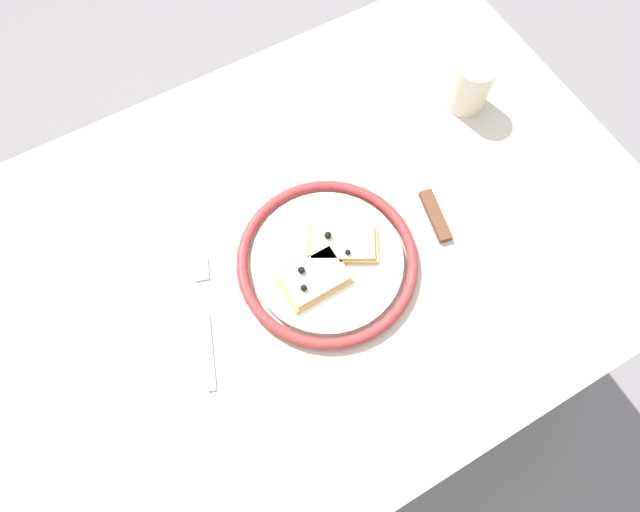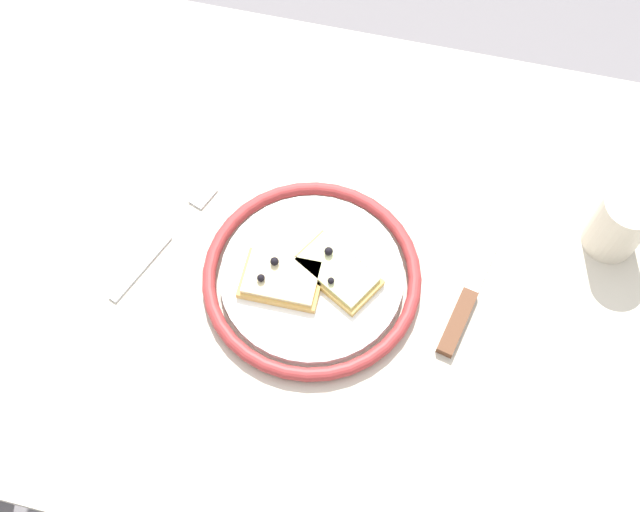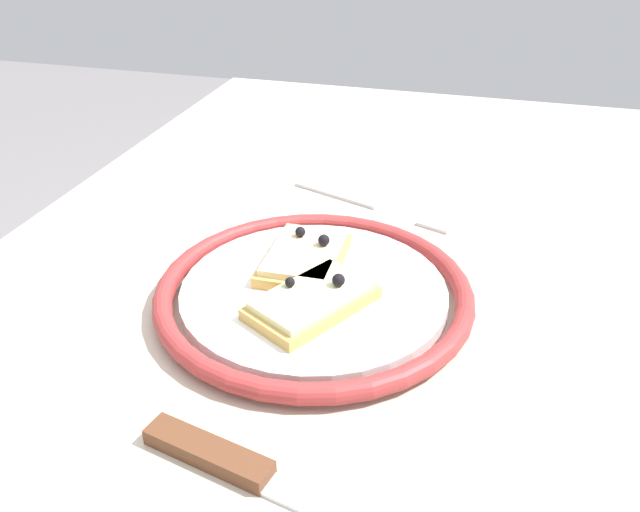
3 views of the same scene
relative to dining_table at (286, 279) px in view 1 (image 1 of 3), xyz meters
The scene contains 8 objects.
ground_plane 0.63m from the dining_table, ahead, with size 6.00×6.00×0.00m, color slate.
dining_table is the anchor object (origin of this frame).
plate 0.12m from the dining_table, 36.53° to the right, with size 0.27×0.27×0.02m.
pizza_slice_near 0.15m from the dining_table, 21.58° to the right, with size 0.12×0.10×0.03m.
pizza_slice_far 0.13m from the dining_table, 69.95° to the right, with size 0.10×0.07×0.03m.
knife 0.27m from the dining_table, ahead, with size 0.07×0.24×0.01m.
fork 0.17m from the dining_table, 167.43° to the right, with size 0.08×0.19×0.00m.
cup 0.45m from the dining_table, 13.93° to the left, with size 0.07×0.07×0.09m, color beige.
Camera 1 is at (-0.11, -0.30, 1.48)m, focal length 30.15 mm.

